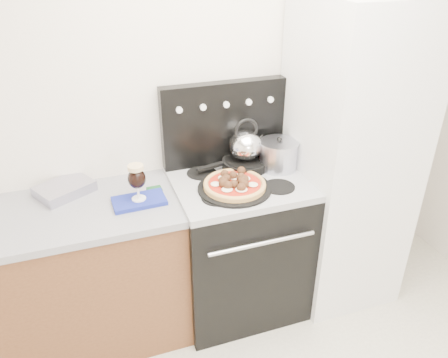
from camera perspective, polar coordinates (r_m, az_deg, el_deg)
name	(u,v)px	position (r m, az deg, el deg)	size (l,w,h in m)	color
room_shell	(306,213)	(1.64, 10.67, -4.43)	(3.52, 3.01, 2.52)	beige
base_cabinet	(53,285)	(2.70, -21.47, -12.81)	(1.45, 0.60, 0.86)	brown
countertop	(36,219)	(2.44, -23.32, -4.78)	(1.48, 0.63, 0.04)	gray
stove_body	(238,247)	(2.78, 1.85, -8.86)	(0.76, 0.65, 0.88)	black
cooktop	(239,183)	(2.53, 2.01, -0.54)	(0.76, 0.65, 0.04)	#ADADB2
backguard	(224,123)	(2.64, -0.04, 7.34)	(0.76, 0.08, 0.50)	black
fridge	(347,160)	(2.79, 15.78, 2.44)	(0.64, 0.68, 1.90)	silver
foil_sheet	(64,189)	(2.56, -20.11, -1.21)	(0.29, 0.21, 0.06)	silver
oven_mitt	(139,201)	(2.37, -11.02, -2.83)	(0.28, 0.16, 0.02)	navy
beer_glass	(137,182)	(2.32, -11.28, -0.42)	(0.09, 0.09, 0.20)	black
pizza_pan	(235,188)	(2.42, 1.39, -1.21)	(0.41, 0.41, 0.01)	black
pizza	(235,183)	(2.40, 1.40, -0.57)	(0.34, 0.34, 0.05)	tan
skillet	(245,163)	(2.65, 2.80, 2.04)	(0.28, 0.28, 0.05)	black
tea_kettle	(246,143)	(2.59, 2.87, 4.71)	(0.20, 0.20, 0.22)	silver
stock_pot	(278,156)	(2.63, 7.12, 3.04)	(0.23, 0.23, 0.16)	#B5B7C8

